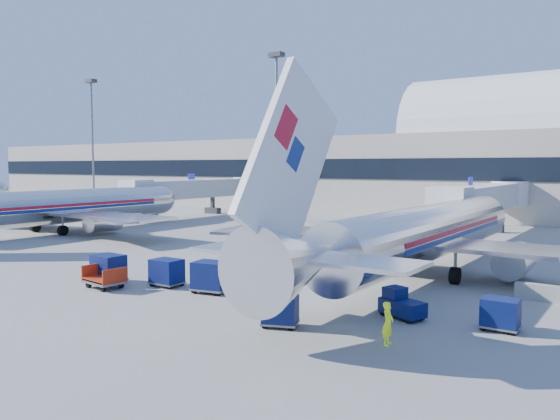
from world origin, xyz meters
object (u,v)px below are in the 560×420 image
Objects in this scene: airliner_main at (422,234)px; mast_west at (276,111)px; cart_train_a at (211,276)px; jetbridge_mid at (203,189)px; tug_lead at (239,275)px; cart_solo_far at (501,314)px; cart_open_red at (105,280)px; cart_train_c at (109,268)px; cart_solo_near at (280,310)px; cart_train_b at (167,272)px; mast_far_west at (92,124)px; tug_right at (401,304)px; ramp_worker at (388,323)px; airliner_mid at (56,207)px; barrier_near at (544,293)px; jetbridge_near at (487,198)px; tug_left at (259,264)px.

mast_west is (-30.00, 25.49, 11.87)m from airliner_main.
jetbridge_mid is at bearing 121.17° from cart_train_a.
cart_solo_far is at bearing -19.21° from tug_lead.
cart_open_red is (-14.72, -14.41, -2.45)m from airliner_main.
jetbridge_mid is (-44.40, 26.30, 1.00)m from airliner_main.
airliner_main is 20.74m from cart_open_red.
cart_solo_near is (14.51, -1.54, -0.18)m from cart_train_c.
tug_lead is at bearing 35.48° from cart_train_b.
mast_far_west reaches higher than jetbridge_mid.
cart_train_b is (58.03, -37.39, -13.89)m from mast_far_west.
tug_right reaches higher than tug_lead.
jetbridge_mid is 15.03× the size of ramp_worker.
airliner_main is at bearing -30.64° from jetbridge_mid.
mast_far_west reaches higher than airliner_mid.
airliner_mid is 45.96m from tug_right.
cart_train_c is (-18.54, -3.14, 0.29)m from tug_right.
barrier_near is 12.59m from ramp_worker.
jetbridge_near is at bearing 0.00° from jetbridge_mid.
ramp_worker reaches higher than cart_train_b.
airliner_mid reaches higher than tug_left.
cart_train_a is at bearing -59.95° from mast_west.
cart_train_c is at bearing -171.65° from cart_solo_far.
cart_solo_far is (51.71, -35.91, -3.14)m from jetbridge_mid.
airliner_main is 26.43m from jetbridge_near.
cart_train_c reaches higher than barrier_near.
tug_right is (32.76, -35.68, -14.12)m from mast_west.
mast_far_west is 72.11m from tug_lead.
tug_lead reaches higher than cart_open_red.
jetbridge_near is at bearing 33.59° from airliner_mid.
tug_lead is 15.70m from cart_solo_far.
cart_solo_far is (15.86, 1.98, -0.20)m from cart_train_a.
cart_train_a is 0.90× the size of cart_open_red.
tug_lead is 2.42m from cart_train_a.
airliner_main is at bearing 43.32° from cart_train_b.
airliner_mid reaches higher than ramp_worker.
mast_west reaches higher than jetbridge_mid.
jetbridge_mid is 48.98m from cart_train_c.
jetbridge_near is 36.14m from tug_lead.
mast_west is 10.80× the size of cart_train_c.
airliner_main reaches higher than cart_solo_far.
tug_left is 9.92m from cart_train_c.
jetbridge_near is at bearing 73.14° from cart_train_c.
jetbridge_mid reaches higher than cart_train_c.
jetbridge_near is 10.75× the size of tug_left.
cart_train_c is at bearing 167.78° from tug_left.
jetbridge_near is 39.49m from cart_train_b.
cart_open_red is at bearing 155.95° from cart_solo_near.
cart_train_a is (-0.17, -2.39, 0.33)m from tug_lead.
jetbridge_near reaches higher than cart_train_b.
cart_train_a is at bearing 30.65° from cart_open_red.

